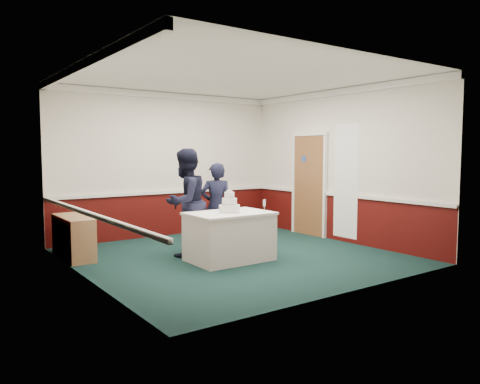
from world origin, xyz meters
TOP-DOWN VIEW (x-y plane):
  - ground at (0.00, 0.00)m, footprint 5.00×5.00m
  - room_shell at (0.08, 0.61)m, footprint 5.00×5.00m
  - sideboard at (-2.28, 1.45)m, footprint 0.41×1.20m
  - cake_table at (-0.25, -0.20)m, footprint 1.32×0.92m
  - wedding_cake at (-0.25, -0.20)m, footprint 0.35×0.35m
  - cake_knife at (-0.28, -0.40)m, footprint 0.06×0.22m
  - champagne_flute at (0.25, -0.48)m, footprint 0.05×0.05m
  - person_man at (-0.65, 0.55)m, footprint 1.09×0.99m
  - person_woman at (0.03, 0.65)m, footprint 0.68×0.59m

SIDE VIEW (x-z plane):
  - ground at x=0.00m, z-range 0.00..0.00m
  - sideboard at x=-2.28m, z-range 0.00..0.70m
  - cake_table at x=-0.25m, z-range 0.01..0.80m
  - person_woman at x=0.03m, z-range 0.00..1.57m
  - cake_knife at x=-0.28m, z-range 0.79..0.79m
  - wedding_cake at x=-0.25m, z-range 0.72..1.08m
  - person_man at x=-0.65m, z-range 0.00..1.82m
  - champagne_flute at x=0.25m, z-range 0.83..1.03m
  - room_shell at x=0.08m, z-range 0.47..3.47m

